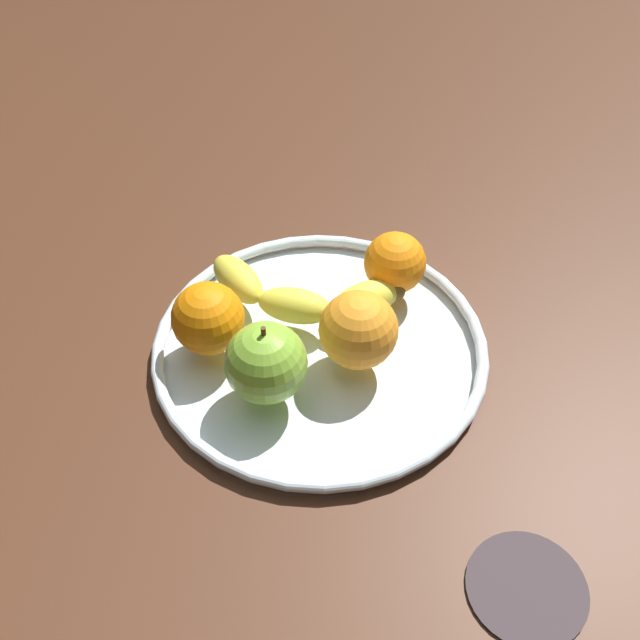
{
  "coord_description": "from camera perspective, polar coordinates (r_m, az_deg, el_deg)",
  "views": [
    {
      "loc": [
        -1.04,
        -48.76,
        56.04
      ],
      "look_at": [
        0.0,
        0.0,
        4.8
      ],
      "focal_mm": 42.2,
      "sensor_mm": 36.0,
      "label": 1
    }
  ],
  "objects": [
    {
      "name": "apple",
      "position": [
        0.66,
        -4.12,
        -3.26
      ],
      "size": [
        7.45,
        7.45,
        8.25
      ],
      "color": "#84BC36",
      "rests_on": "fruit_bowl"
    },
    {
      "name": "orange_center",
      "position": [
        0.71,
        -8.48,
        0.23
      ],
      "size": [
        6.96,
        6.96,
        6.96
      ],
      "primitive_type": "sphere",
      "color": "orange",
      "rests_on": "fruit_bowl"
    },
    {
      "name": "fruit_bowl",
      "position": [
        0.74,
        -0.0,
        -2.09
      ],
      "size": [
        32.76,
        32.76,
        1.8
      ],
      "color": "silver",
      "rests_on": "ground_plane"
    },
    {
      "name": "ambient_coaster",
      "position": [
        0.63,
        15.43,
        -18.95
      ],
      "size": [
        9.41,
        9.41,
        0.6
      ],
      "primitive_type": "cylinder",
      "color": "#372B2F",
      "rests_on": "ground_plane"
    },
    {
      "name": "orange_front_right",
      "position": [
        0.77,
        5.7,
        4.34
      ],
      "size": [
        6.35,
        6.35,
        6.35
      ],
      "primitive_type": "sphere",
      "color": "orange",
      "rests_on": "fruit_bowl"
    },
    {
      "name": "ground_plane",
      "position": [
        0.76,
        -0.0,
        -3.55
      ],
      "size": [
        166.05,
        166.05,
        4.0
      ],
      "primitive_type": "cube",
      "color": "#492919"
    },
    {
      "name": "banana",
      "position": [
        0.75,
        -1.3,
        1.96
      ],
      "size": [
        20.92,
        10.63,
        3.56
      ],
      "rotation": [
        0.0,
        0.0,
        -0.25
      ],
      "color": "yellow",
      "rests_on": "fruit_bowl"
    },
    {
      "name": "orange_back_right",
      "position": [
        0.69,
        2.93,
        -0.76
      ],
      "size": [
        7.4,
        7.4,
        7.4
      ],
      "primitive_type": "sphere",
      "color": "orange",
      "rests_on": "fruit_bowl"
    }
  ]
}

